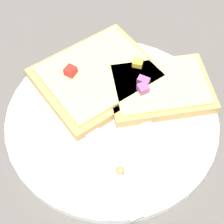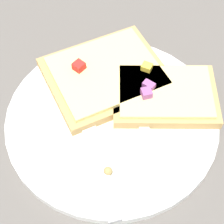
% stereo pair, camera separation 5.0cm
% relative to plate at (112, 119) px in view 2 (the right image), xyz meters
% --- Properties ---
extents(ground_plane, '(4.00, 4.00, 0.00)m').
position_rel_plate_xyz_m(ground_plane, '(0.00, 0.00, -0.01)').
color(ground_plane, '#56514C').
extents(plate, '(0.29, 0.29, 0.01)m').
position_rel_plate_xyz_m(plate, '(0.00, 0.00, 0.00)').
color(plate, white).
rests_on(plate, ground).
extents(fork, '(0.03, 0.20, 0.01)m').
position_rel_plate_xyz_m(fork, '(-0.03, 0.01, 0.01)').
color(fork, silver).
rests_on(fork, plate).
extents(knife, '(0.03, 0.22, 0.01)m').
position_rel_plate_xyz_m(knife, '(0.04, 0.05, 0.01)').
color(knife, silver).
rests_on(knife, plate).
extents(pizza_slice_main, '(0.18, 0.16, 0.03)m').
position_rel_plate_xyz_m(pizza_slice_main, '(-0.01, -0.07, 0.02)').
color(pizza_slice_main, tan).
rests_on(pizza_slice_main, plate).
extents(pizza_slice_corner, '(0.17, 0.14, 0.03)m').
position_rel_plate_xyz_m(pizza_slice_corner, '(-0.08, -0.01, 0.02)').
color(pizza_slice_corner, tan).
rests_on(pizza_slice_corner, plate).
extents(crumb_scatter, '(0.12, 0.14, 0.01)m').
position_rel_plate_xyz_m(crumb_scatter, '(-0.01, 0.01, 0.01)').
color(crumb_scatter, tan).
rests_on(crumb_scatter, plate).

